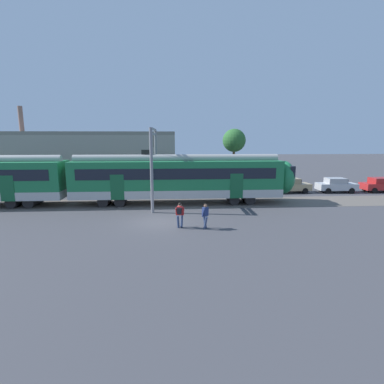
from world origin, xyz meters
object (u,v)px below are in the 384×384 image
pedestrian_navy (205,214)px  parked_car_tan (290,185)px  pedestrian_red (180,213)px  parked_car_silver (336,185)px  parked_car_red (381,185)px  commuter_train (78,179)px

pedestrian_navy → parked_car_tan: bearing=49.2°
pedestrian_red → parked_car_silver: bearing=34.3°
pedestrian_red → parked_car_silver: (16.92, 11.53, -0.21)m
pedestrian_navy → parked_car_silver: (15.31, 11.86, -0.18)m
pedestrian_red → parked_car_tan: (12.00, 11.70, -0.21)m
parked_car_silver → parked_car_red: same height
parked_car_silver → parked_car_tan: bearing=178.1°
parked_car_red → commuter_train: bearing=-172.2°
commuter_train → parked_car_red: size_ratio=9.46×
parked_car_silver → commuter_train: bearing=-170.5°
pedestrian_navy → commuter_train: bearing=143.1°
commuter_train → parked_car_red: 30.65m
pedestrian_navy → parked_car_tan: (10.39, 12.02, -0.18)m
parked_car_silver → pedestrian_red: bearing=-145.7°
commuter_train → parked_car_silver: size_ratio=9.37×
commuter_train → pedestrian_red: commuter_train is taller
commuter_train → parked_car_tan: size_ratio=9.33×
parked_car_red → pedestrian_red: bearing=-152.3°
pedestrian_navy → parked_car_silver: size_ratio=0.41×
pedestrian_red → parked_car_tan: size_ratio=0.41×
commuter_train → pedestrian_navy: (10.15, -7.61, -1.29)m
pedestrian_red → parked_car_red: pedestrian_red is taller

